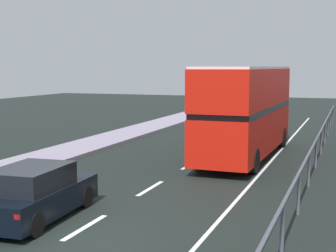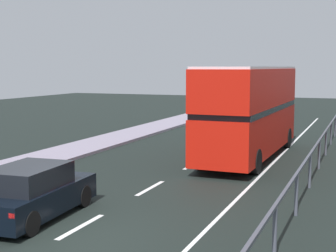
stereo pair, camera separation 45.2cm
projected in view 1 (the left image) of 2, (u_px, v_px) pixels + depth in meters
ground_plane at (71, 237)px, 12.49m from camera, size 74.03×120.00×0.10m
lane_paint_markings at (226, 174)px, 19.67m from camera, size 3.26×46.00×0.01m
bridge_side_railing at (313, 151)px, 19.03m from camera, size 0.10×42.00×1.23m
double_decker_bus_red at (246, 109)px, 23.04m from camera, size 2.65×10.20×4.16m
hatchback_car_near at (34, 194)px, 13.76m from camera, size 2.02×4.28×1.48m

